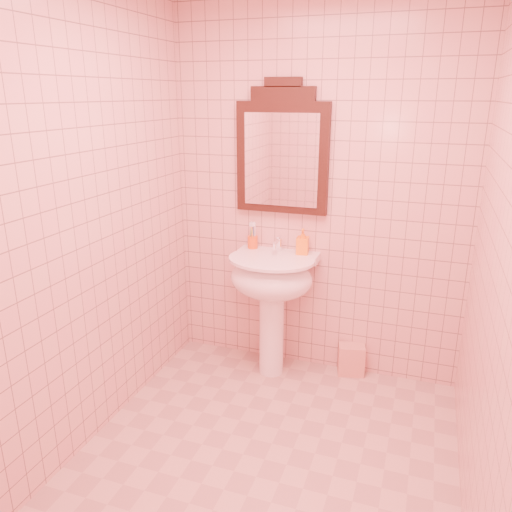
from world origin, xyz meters
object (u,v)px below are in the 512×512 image
at_px(mirror, 282,152).
at_px(toothbrush_cup, 253,242).
at_px(towel, 351,360).
at_px(pedestal_sink, 272,286).
at_px(soap_dispenser, 303,242).

height_order(mirror, toothbrush_cup, mirror).
height_order(mirror, towel, mirror).
bearing_deg(towel, mirror, 176.58).
bearing_deg(towel, pedestal_sink, -162.74).
xyz_separation_m(mirror, soap_dispenser, (0.17, -0.05, -0.58)).
bearing_deg(towel, soap_dispenser, -176.71).
height_order(pedestal_sink, mirror, mirror).
height_order(toothbrush_cup, soap_dispenser, soap_dispenser).
xyz_separation_m(mirror, toothbrush_cup, (-0.19, -0.04, -0.62)).
bearing_deg(mirror, toothbrush_cup, -168.12).
height_order(pedestal_sink, towel, pedestal_sink).
bearing_deg(soap_dispenser, mirror, 156.51).
distance_m(toothbrush_cup, towel, 1.09).
xyz_separation_m(toothbrush_cup, soap_dispenser, (0.36, -0.01, 0.04)).
distance_m(pedestal_sink, toothbrush_cup, 0.35).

